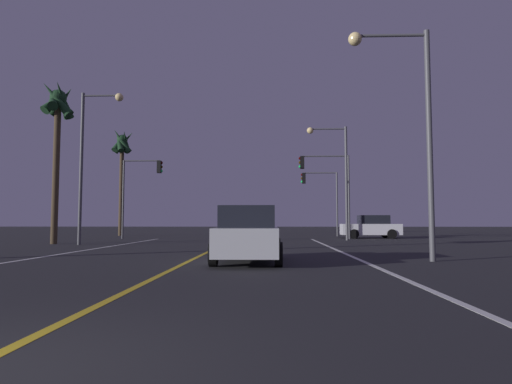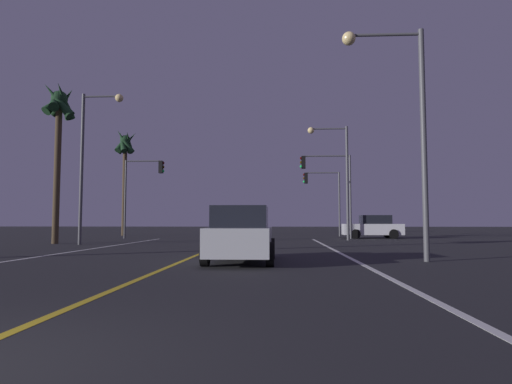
% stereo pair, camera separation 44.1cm
% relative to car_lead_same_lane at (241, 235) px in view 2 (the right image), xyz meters
% --- Properties ---
extents(lane_edge_right, '(0.16, 33.29, 0.01)m').
position_rel_car_lead_same_lane_xyz_m(lane_edge_right, '(3.57, 0.58, -0.82)').
color(lane_edge_right, silver).
rests_on(lane_edge_right, ground).
extents(lane_edge_left, '(0.16, 33.29, 0.01)m').
position_rel_car_lead_same_lane_xyz_m(lane_edge_left, '(-7.31, 0.58, -0.82)').
color(lane_edge_left, silver).
rests_on(lane_edge_left, ground).
extents(lane_center_divider, '(0.16, 33.29, 0.01)m').
position_rel_car_lead_same_lane_xyz_m(lane_center_divider, '(-1.87, 0.58, -0.82)').
color(lane_center_divider, gold).
rests_on(lane_center_divider, ground).
extents(car_lead_same_lane, '(2.02, 4.30, 1.70)m').
position_rel_car_lead_same_lane_xyz_m(car_lead_same_lane, '(0.00, 0.00, 0.00)').
color(car_lead_same_lane, black).
rests_on(car_lead_same_lane, ground).
extents(car_crossing_side, '(4.30, 2.02, 1.70)m').
position_rel_car_lead_same_lane_xyz_m(car_crossing_side, '(8.13, 19.12, 0.00)').
color(car_crossing_side, black).
rests_on(car_crossing_side, ground).
extents(traffic_light_near_right, '(3.64, 0.36, 5.99)m').
position_rel_car_lead_same_lane_xyz_m(traffic_light_near_right, '(4.63, 17.73, 3.62)').
color(traffic_light_near_right, '#4C4C51').
rests_on(traffic_light_near_right, ground).
extents(traffic_light_near_left, '(2.94, 0.36, 5.72)m').
position_rel_car_lead_same_lane_xyz_m(traffic_light_near_left, '(-8.70, 17.73, 3.40)').
color(traffic_light_near_left, '#4C4C51').
rests_on(traffic_light_near_left, ground).
extents(traffic_light_far_right, '(3.10, 0.36, 5.40)m').
position_rel_car_lead_same_lane_xyz_m(traffic_light_far_right, '(4.84, 23.23, 3.19)').
color(traffic_light_far_right, '#4C4C51').
rests_on(traffic_light_far_right, ground).
extents(street_lamp_right_near, '(2.60, 0.44, 7.40)m').
position_rel_car_lead_same_lane_xyz_m(street_lamp_right_near, '(5.09, 0.46, 3.95)').
color(street_lamp_right_near, '#4C4C51').
rests_on(street_lamp_right_near, ground).
extents(street_lamp_left_mid, '(2.30, 0.44, 8.20)m').
position_rel_car_lead_same_lane_xyz_m(street_lamp_left_mid, '(-8.96, 9.41, 4.37)').
color(street_lamp_left_mid, '#4C4C51').
rests_on(street_lamp_left_mid, ground).
extents(street_lamp_right_far, '(2.68, 0.44, 7.58)m').
position_rel_car_lead_same_lane_xyz_m(street_lamp_right_far, '(5.08, 15.45, 4.06)').
color(street_lamp_right_far, '#4C4C51').
rests_on(street_lamp_right_far, ground).
extents(palm_tree_left_mid, '(1.99, 2.10, 9.15)m').
position_rel_car_lead_same_lane_xyz_m(palm_tree_left_mid, '(-11.32, 10.33, 6.43)').
color(palm_tree_left_mid, '#473826').
rests_on(palm_tree_left_mid, ground).
extents(palm_tree_left_far, '(2.11, 2.29, 9.42)m').
position_rel_car_lead_same_lane_xyz_m(palm_tree_left_far, '(-12.40, 23.98, 6.66)').
color(palm_tree_left_far, '#473826').
rests_on(palm_tree_left_far, ground).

